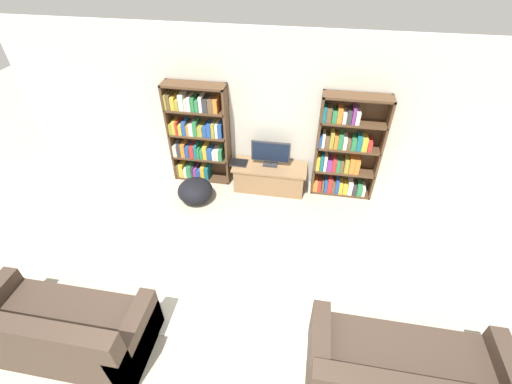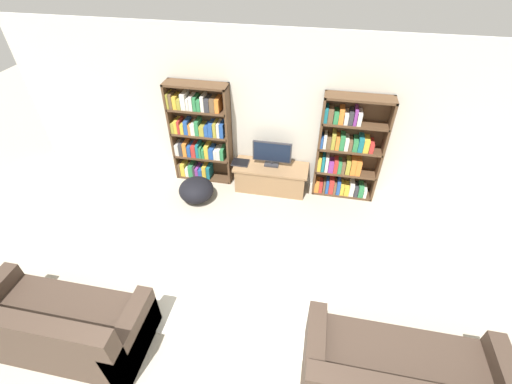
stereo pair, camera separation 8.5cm
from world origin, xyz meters
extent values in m
cube|color=silver|center=(0.00, 4.23, 1.30)|extent=(8.80, 0.06, 2.60)
cube|color=#513823|center=(-1.64, 4.03, 0.89)|extent=(0.04, 0.30, 1.78)
cube|color=#513823|center=(-0.65, 4.03, 0.89)|extent=(0.04, 0.30, 1.78)
cube|color=#513823|center=(-1.15, 4.16, 0.89)|extent=(1.02, 0.04, 1.78)
cube|color=#513823|center=(-1.15, 4.03, 1.76)|extent=(1.02, 0.30, 0.04)
cube|color=#513823|center=(-1.15, 4.03, 0.02)|extent=(0.99, 0.30, 0.04)
cube|color=brown|center=(-1.60, 4.02, 0.16)|extent=(0.04, 0.24, 0.24)
cube|color=gold|center=(-1.53, 4.02, 0.16)|extent=(0.08, 0.24, 0.25)
cube|color=silver|center=(-1.46, 4.02, 0.12)|extent=(0.06, 0.24, 0.17)
cube|color=#2D7F47|center=(-1.38, 4.02, 0.15)|extent=(0.08, 0.24, 0.23)
cube|color=#333338|center=(-1.32, 4.02, 0.14)|extent=(0.04, 0.24, 0.21)
cube|color=#7F338C|center=(-1.27, 4.02, 0.13)|extent=(0.05, 0.24, 0.19)
cube|color=#234C99|center=(-1.20, 4.02, 0.12)|extent=(0.07, 0.24, 0.17)
cube|color=gold|center=(-1.13, 4.02, 0.16)|extent=(0.07, 0.24, 0.25)
cube|color=#196B75|center=(-1.05, 4.02, 0.15)|extent=(0.06, 0.24, 0.24)
cube|color=#513823|center=(-1.15, 4.03, 0.46)|extent=(0.99, 0.30, 0.04)
cube|color=silver|center=(-1.58, 4.02, 0.58)|extent=(0.07, 0.24, 0.21)
cube|color=#333338|center=(-1.51, 4.02, 0.60)|extent=(0.06, 0.24, 0.24)
cube|color=orange|center=(-1.44, 4.02, 0.60)|extent=(0.07, 0.24, 0.24)
cube|color=#234C99|center=(-1.36, 4.02, 0.58)|extent=(0.06, 0.24, 0.20)
cube|color=#B72D28|center=(-1.28, 4.02, 0.59)|extent=(0.08, 0.24, 0.22)
cube|color=#196B75|center=(-1.21, 4.02, 0.60)|extent=(0.05, 0.24, 0.25)
cube|color=#2D7F47|center=(-1.16, 4.02, 0.58)|extent=(0.04, 0.24, 0.19)
cube|color=#2D7F47|center=(-1.11, 4.02, 0.57)|extent=(0.05, 0.24, 0.17)
cube|color=gold|center=(-1.04, 4.02, 0.60)|extent=(0.07, 0.24, 0.24)
cube|color=#234C99|center=(-0.96, 4.02, 0.58)|extent=(0.08, 0.24, 0.19)
cube|color=silver|center=(-0.89, 4.02, 0.57)|extent=(0.04, 0.24, 0.17)
cube|color=silver|center=(-0.83, 4.02, 0.58)|extent=(0.07, 0.24, 0.19)
cube|color=#2D7F47|center=(-0.77, 4.02, 0.59)|extent=(0.06, 0.24, 0.21)
cube|color=#513823|center=(-1.15, 4.03, 0.91)|extent=(0.99, 0.30, 0.04)
cube|color=#9E9333|center=(-1.59, 4.02, 1.02)|extent=(0.05, 0.24, 0.18)
cube|color=gold|center=(-1.54, 4.02, 1.04)|extent=(0.06, 0.24, 0.22)
cube|color=#B72D28|center=(-1.48, 4.02, 1.04)|extent=(0.04, 0.24, 0.22)
cube|color=gold|center=(-1.43, 4.02, 1.01)|extent=(0.06, 0.24, 0.17)
cube|color=#234C99|center=(-1.36, 4.02, 1.04)|extent=(0.07, 0.24, 0.24)
cube|color=orange|center=(-1.30, 4.02, 1.02)|extent=(0.04, 0.24, 0.18)
cube|color=silver|center=(-1.24, 4.02, 1.02)|extent=(0.07, 0.24, 0.20)
cube|color=#2D7F47|center=(-1.17, 4.02, 1.05)|extent=(0.07, 0.24, 0.25)
cube|color=#9E9333|center=(-1.09, 4.02, 1.01)|extent=(0.08, 0.24, 0.18)
cube|color=#234C99|center=(-1.01, 4.02, 1.01)|extent=(0.06, 0.24, 0.18)
cube|color=#234C99|center=(-0.93, 4.02, 1.04)|extent=(0.07, 0.24, 0.23)
cube|color=#9E9333|center=(-0.86, 4.02, 1.05)|extent=(0.05, 0.24, 0.24)
cube|color=silver|center=(-0.80, 4.02, 1.05)|extent=(0.05, 0.24, 0.24)
cube|color=#234C99|center=(-0.74, 4.02, 1.05)|extent=(0.06, 0.24, 0.24)
cube|color=#513823|center=(-1.15, 4.03, 1.35)|extent=(0.99, 0.30, 0.04)
cube|color=#9E9333|center=(-1.60, 4.02, 1.49)|extent=(0.04, 0.24, 0.24)
cube|color=brown|center=(-1.55, 4.02, 1.49)|extent=(0.05, 0.24, 0.24)
cube|color=gold|center=(-1.49, 4.02, 1.47)|extent=(0.06, 0.24, 0.21)
cube|color=#9E9333|center=(-1.42, 4.02, 1.45)|extent=(0.06, 0.24, 0.17)
cube|color=silver|center=(-1.34, 4.02, 1.50)|extent=(0.08, 0.24, 0.26)
cube|color=silver|center=(-1.27, 4.02, 1.46)|extent=(0.04, 0.24, 0.19)
cube|color=silver|center=(-1.22, 4.02, 1.48)|extent=(0.06, 0.24, 0.22)
cube|color=#2D7F47|center=(-1.15, 4.02, 1.48)|extent=(0.05, 0.24, 0.22)
cube|color=#2D7F47|center=(-1.09, 4.02, 1.46)|extent=(0.06, 0.24, 0.18)
cube|color=silver|center=(-1.03, 4.02, 1.49)|extent=(0.05, 0.24, 0.25)
cube|color=#333338|center=(-0.96, 4.02, 1.47)|extent=(0.08, 0.24, 0.21)
cube|color=brown|center=(-0.87, 4.02, 1.48)|extent=(0.08, 0.24, 0.22)
cube|color=orange|center=(-0.79, 4.02, 1.48)|extent=(0.07, 0.24, 0.22)
cube|color=#513823|center=(0.84, 4.03, 0.89)|extent=(0.04, 0.30, 1.78)
cube|color=#513823|center=(1.83, 4.03, 0.89)|extent=(0.04, 0.30, 1.78)
cube|color=#513823|center=(1.34, 4.16, 0.89)|extent=(1.02, 0.04, 1.78)
cube|color=#513823|center=(1.34, 4.03, 1.76)|extent=(1.02, 0.30, 0.04)
cube|color=#513823|center=(1.34, 4.03, 0.02)|extent=(0.99, 0.30, 0.04)
cube|color=orange|center=(0.90, 4.02, 0.12)|extent=(0.08, 0.24, 0.17)
cube|color=#B72D28|center=(0.97, 4.02, 0.12)|extent=(0.06, 0.24, 0.17)
cube|color=brown|center=(1.03, 4.02, 0.13)|extent=(0.04, 0.24, 0.19)
cube|color=#234C99|center=(1.08, 4.02, 0.15)|extent=(0.05, 0.24, 0.22)
cube|color=#B72D28|center=(1.14, 4.02, 0.16)|extent=(0.08, 0.24, 0.25)
cube|color=brown|center=(1.21, 4.02, 0.14)|extent=(0.04, 0.24, 0.20)
cube|color=#234C99|center=(1.27, 4.02, 0.16)|extent=(0.06, 0.24, 0.24)
cube|color=gold|center=(1.33, 4.02, 0.13)|extent=(0.06, 0.24, 0.18)
cube|color=gold|center=(1.41, 4.02, 0.12)|extent=(0.08, 0.24, 0.16)
cube|color=silver|center=(1.49, 4.02, 0.15)|extent=(0.07, 0.24, 0.23)
cube|color=#333338|center=(1.57, 4.02, 0.12)|extent=(0.06, 0.24, 0.17)
cube|color=#2D7F47|center=(1.65, 4.02, 0.14)|extent=(0.08, 0.24, 0.20)
cube|color=silver|center=(1.72, 4.02, 0.12)|extent=(0.05, 0.24, 0.16)
cube|color=#513823|center=(1.34, 4.03, 0.46)|extent=(0.99, 0.30, 0.04)
cube|color=gold|center=(0.89, 4.02, 0.60)|extent=(0.06, 0.24, 0.23)
cube|color=#196B75|center=(0.95, 4.02, 0.61)|extent=(0.05, 0.24, 0.26)
cube|color=silver|center=(1.01, 4.02, 0.61)|extent=(0.05, 0.24, 0.26)
cube|color=#7F338C|center=(1.08, 4.02, 0.56)|extent=(0.08, 0.24, 0.17)
cube|color=#B72D28|center=(1.16, 4.02, 0.58)|extent=(0.06, 0.24, 0.21)
cube|color=#2D7F47|center=(1.22, 4.02, 0.57)|extent=(0.06, 0.24, 0.18)
cube|color=brown|center=(1.28, 4.02, 0.57)|extent=(0.05, 0.24, 0.18)
cube|color=#9E9333|center=(1.36, 4.02, 0.59)|extent=(0.07, 0.24, 0.23)
cube|color=orange|center=(1.44, 4.02, 0.61)|extent=(0.08, 0.24, 0.25)
cube|color=orange|center=(1.52, 4.02, 0.60)|extent=(0.08, 0.24, 0.25)
cube|color=#513823|center=(1.34, 4.03, 0.91)|extent=(0.99, 0.30, 0.04)
cube|color=#234C99|center=(0.88, 4.02, 1.01)|extent=(0.04, 0.24, 0.17)
cube|color=silver|center=(0.93, 4.02, 1.03)|extent=(0.05, 0.24, 0.21)
cube|color=brown|center=(0.99, 4.02, 1.01)|extent=(0.06, 0.24, 0.17)
cube|color=#9E9333|center=(1.06, 4.02, 1.05)|extent=(0.06, 0.24, 0.26)
cube|color=orange|center=(1.12, 4.02, 1.02)|extent=(0.06, 0.24, 0.20)
cube|color=#2D7F47|center=(1.19, 4.02, 1.04)|extent=(0.07, 0.24, 0.23)
cube|color=silver|center=(1.26, 4.02, 1.02)|extent=(0.06, 0.24, 0.19)
cube|color=brown|center=(1.32, 4.02, 1.01)|extent=(0.05, 0.24, 0.16)
cube|color=#2D7F47|center=(1.40, 4.02, 1.02)|extent=(0.07, 0.24, 0.19)
cube|color=#196B75|center=(1.48, 4.02, 1.04)|extent=(0.07, 0.24, 0.23)
cube|color=gold|center=(1.56, 4.02, 1.03)|extent=(0.08, 0.24, 0.21)
cube|color=#B72D28|center=(1.64, 4.02, 1.01)|extent=(0.06, 0.24, 0.16)
cube|color=#513823|center=(1.34, 4.03, 1.35)|extent=(0.99, 0.30, 0.04)
cube|color=#196B75|center=(0.89, 4.02, 1.48)|extent=(0.05, 0.24, 0.22)
cube|color=brown|center=(0.96, 4.02, 1.47)|extent=(0.08, 0.24, 0.21)
cube|color=#2D7F47|center=(1.04, 4.02, 1.45)|extent=(0.07, 0.24, 0.17)
cube|color=orange|center=(1.11, 4.02, 1.48)|extent=(0.07, 0.24, 0.22)
cube|color=silver|center=(1.19, 4.02, 1.45)|extent=(0.06, 0.24, 0.16)
cube|color=#333338|center=(1.25, 4.02, 1.47)|extent=(0.06, 0.24, 0.20)
cube|color=#7F338C|center=(1.32, 4.02, 1.49)|extent=(0.05, 0.24, 0.25)
cube|color=silver|center=(1.38, 4.02, 1.47)|extent=(0.06, 0.24, 0.19)
cube|color=#8E6B47|center=(0.10, 3.92, 0.22)|extent=(1.19, 0.47, 0.43)
cube|color=#8E6B47|center=(0.10, 3.92, 0.45)|extent=(1.26, 0.50, 0.04)
cube|color=#2D2D33|center=(0.10, 3.97, 0.48)|extent=(0.24, 0.16, 0.03)
cylinder|color=#2D2D33|center=(0.10, 3.97, 0.52)|extent=(0.04, 0.04, 0.05)
cube|color=#2D2D33|center=(0.10, 3.97, 0.73)|extent=(0.65, 0.04, 0.37)
cube|color=black|center=(0.10, 3.95, 0.73)|extent=(0.61, 0.00, 0.33)
cube|color=#28282D|center=(-0.44, 3.91, 0.48)|extent=(0.29, 0.22, 0.02)
cube|color=black|center=(-0.44, 3.91, 0.49)|extent=(0.27, 0.21, 0.00)
cube|color=beige|center=(0.09, 1.91, 0.01)|extent=(2.13, 1.88, 0.02)
cube|color=#423328|center=(-1.72, 0.74, 0.22)|extent=(1.87, 0.85, 0.44)
cube|color=#423328|center=(-1.72, 0.41, 0.69)|extent=(1.87, 0.18, 0.50)
cube|color=#423328|center=(-0.88, 0.74, 0.31)|extent=(0.18, 0.85, 0.62)
cube|color=#423328|center=(1.89, 0.88, 0.22)|extent=(1.92, 0.91, 0.44)
cube|color=#423328|center=(1.02, 0.88, 0.31)|extent=(0.18, 0.91, 0.62)
ellipsoid|color=black|center=(-1.09, 3.39, 0.19)|extent=(0.58, 0.58, 0.38)
camera|label=1|loc=(0.68, -0.83, 3.81)|focal=24.00mm
camera|label=2|loc=(0.76, -0.81, 3.81)|focal=24.00mm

